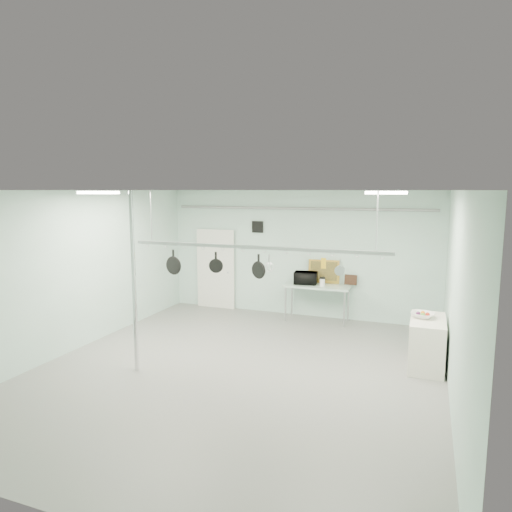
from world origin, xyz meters
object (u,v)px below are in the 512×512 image
at_px(chrome_pole, 134,283).
at_px(side_cabinet, 427,343).
at_px(skillet_right, 259,266).
at_px(skillet_mid, 216,262).
at_px(fruit_bowl, 423,315).
at_px(microwave, 306,278).
at_px(coffee_canister, 322,282).
at_px(pot_rack, 254,246).
at_px(prep_table, 317,288).
at_px(skillet_left, 173,262).

distance_m(chrome_pole, side_cabinet, 5.37).
xyz_separation_m(side_cabinet, skillet_right, (-2.86, -1.10, 1.43)).
distance_m(chrome_pole, skillet_mid, 1.50).
bearing_deg(fruit_bowl, side_cabinet, -26.20).
distance_m(microwave, skillet_right, 3.40).
relative_size(microwave, coffee_canister, 2.99).
distance_m(pot_rack, coffee_canister, 3.47).
height_order(chrome_pole, side_cabinet, chrome_pole).
distance_m(side_cabinet, pot_rack, 3.62).
relative_size(prep_table, skillet_mid, 4.42).
height_order(side_cabinet, coffee_canister, coffee_canister).
relative_size(prep_table, skillet_right, 3.83).
bearing_deg(skillet_mid, chrome_pole, -155.92).
bearing_deg(side_cabinet, coffee_canister, 138.84).
bearing_deg(pot_rack, microwave, 88.16).
relative_size(prep_table, coffee_canister, 8.70).
distance_m(chrome_pole, pot_rack, 2.19).
relative_size(pot_rack, skillet_right, 11.48).
bearing_deg(skillet_left, side_cabinet, 22.74).
bearing_deg(fruit_bowl, chrome_pole, -156.70).
bearing_deg(pot_rack, coffee_canister, 80.34).
relative_size(side_cabinet, skillet_left, 2.61).
distance_m(prep_table, skillet_right, 3.47).
relative_size(chrome_pole, coffee_canister, 17.41).
distance_m(chrome_pole, fruit_bowl, 5.22).
bearing_deg(coffee_canister, skillet_right, -98.04).
bearing_deg(side_cabinet, skillet_mid, -163.41).
bearing_deg(skillet_mid, side_cabinet, 2.83).
bearing_deg(side_cabinet, microwave, 142.23).
height_order(chrome_pole, prep_table, chrome_pole).
height_order(microwave, skillet_mid, skillet_mid).
xyz_separation_m(chrome_pole, skillet_left, (0.27, 0.90, 0.26)).
distance_m(pot_rack, microwave, 3.51).
distance_m(pot_rack, skillet_right, 0.37).
xyz_separation_m(chrome_pole, side_cabinet, (4.85, 2.00, -1.15)).
xyz_separation_m(skillet_left, skillet_mid, (0.89, 0.00, 0.05)).
relative_size(side_cabinet, pot_rack, 0.25).
distance_m(side_cabinet, skillet_mid, 4.12).
xyz_separation_m(side_cabinet, coffee_canister, (-2.40, 2.10, 0.55)).
distance_m(fruit_bowl, skillet_right, 3.13).
xyz_separation_m(prep_table, microwave, (-0.29, 0.00, 0.22)).
bearing_deg(side_cabinet, skillet_right, -158.94).
bearing_deg(microwave, fruit_bowl, 135.41).
bearing_deg(skillet_mid, fruit_bowl, 3.93).
bearing_deg(chrome_pole, microwave, 64.49).
xyz_separation_m(side_cabinet, skillet_mid, (-3.69, -1.10, 1.45)).
xyz_separation_m(prep_table, coffee_canister, (0.15, -0.10, 0.16)).
xyz_separation_m(pot_rack, skillet_left, (-1.63, 0.00, -0.37)).
xyz_separation_m(chrome_pole, prep_table, (2.30, 4.20, -0.77)).
height_order(chrome_pole, microwave, chrome_pole).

